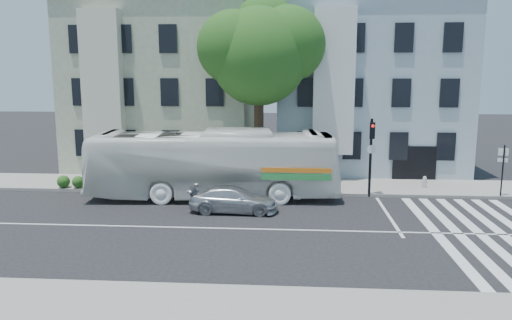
# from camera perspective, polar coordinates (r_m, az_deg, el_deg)

# --- Properties ---
(ground) EXTENTS (120.00, 120.00, 0.00)m
(ground) POSITION_cam_1_polar(r_m,az_deg,el_deg) (21.62, -1.17, -7.88)
(ground) COLOR black
(ground) RESTS_ON ground
(sidewalk_far) EXTENTS (80.00, 4.00, 0.15)m
(sidewalk_far) POSITION_cam_1_polar(r_m,az_deg,el_deg) (29.29, 0.26, -2.90)
(sidewalk_far) COLOR gray
(sidewalk_far) RESTS_ON ground
(sidewalk_near) EXTENTS (80.00, 4.00, 0.15)m
(sidewalk_near) POSITION_cam_1_polar(r_m,az_deg,el_deg) (14.24, -4.24, -17.56)
(sidewalk_near) COLOR gray
(sidewalk_near) RESTS_ON ground
(building_left) EXTENTS (12.00, 10.00, 11.00)m
(building_left) POSITION_cam_1_polar(r_m,az_deg,el_deg) (36.59, -10.11, 8.13)
(building_left) COLOR #9BA187
(building_left) RESTS_ON ground
(building_right) EXTENTS (12.00, 10.00, 11.00)m
(building_right) POSITION_cam_1_polar(r_m,az_deg,el_deg) (35.86, 12.37, 8.02)
(building_right) COLOR #9BB0B8
(building_right) RESTS_ON ground
(street_tree) EXTENTS (7.30, 5.90, 11.10)m
(street_tree) POSITION_cam_1_polar(r_m,az_deg,el_deg) (29.29, 0.48, 12.39)
(street_tree) COLOR #2D2116
(street_tree) RESTS_ON ground
(bus) EXTENTS (3.90, 13.32, 3.66)m
(bus) POSITION_cam_1_polar(r_m,az_deg,el_deg) (26.44, -4.89, -0.47)
(bus) COLOR white
(bus) RESTS_ON ground
(sedan) EXTENTS (1.84, 4.30, 1.23)m
(sedan) POSITION_cam_1_polar(r_m,az_deg,el_deg) (24.01, -2.59, -4.51)
(sedan) COLOR silver
(sedan) RESTS_ON ground
(hedge) EXTENTS (8.49, 2.61, 0.70)m
(hedge) POSITION_cam_1_polar(r_m,az_deg,el_deg) (28.80, -13.46, -2.55)
(hedge) COLOR #21531B
(hedge) RESTS_ON sidewalk_far
(traffic_signal) EXTENTS (0.44, 0.53, 4.22)m
(traffic_signal) POSITION_cam_1_polar(r_m,az_deg,el_deg) (27.04, 13.03, 1.46)
(traffic_signal) COLOR black
(traffic_signal) RESTS_ON ground
(fire_hydrant) EXTENTS (0.36, 0.22, 0.67)m
(fire_hydrant) POSITION_cam_1_polar(r_m,az_deg,el_deg) (29.88, 18.70, -2.36)
(fire_hydrant) COLOR beige
(fire_hydrant) RESTS_ON sidewalk_far
(far_sign_pole) EXTENTS (0.48, 0.23, 2.73)m
(far_sign_pole) POSITION_cam_1_polar(r_m,az_deg,el_deg) (29.25, 26.37, -0.42)
(far_sign_pole) COLOR black
(far_sign_pole) RESTS_ON sidewalk_far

